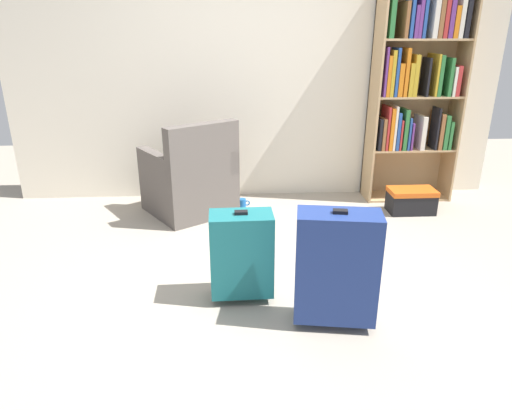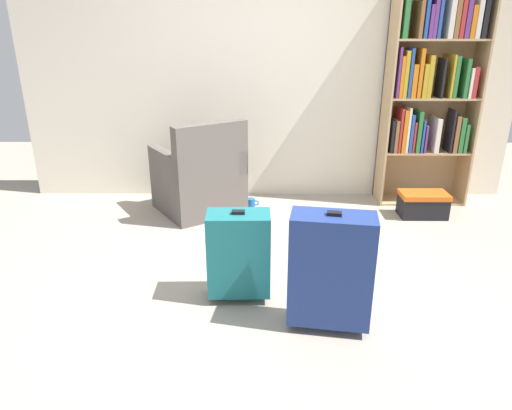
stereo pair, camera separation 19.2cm
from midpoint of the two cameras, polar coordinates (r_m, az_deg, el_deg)
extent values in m
plane|color=#9E9384|center=(3.22, 3.84, -10.26)|extent=(8.60, 8.60, 0.00)
cube|color=beige|center=(4.72, 2.85, 16.58)|extent=(4.91, 0.10, 2.60)
cube|color=tan|center=(4.70, 17.09, 12.50)|extent=(0.02, 0.33, 2.08)
cube|color=tan|center=(5.00, 26.52, 11.72)|extent=(0.02, 0.33, 2.08)
cube|color=tan|center=(4.98, 21.32, 12.44)|extent=(0.86, 0.02, 2.08)
cube|color=tan|center=(5.08, 20.39, 0.63)|extent=(0.82, 0.31, 0.02)
cube|color=tan|center=(4.93, 21.15, 6.30)|extent=(0.82, 0.31, 0.02)
cube|color=tan|center=(4.84, 21.97, 12.25)|extent=(0.82, 0.31, 0.02)
cube|color=tan|center=(4.80, 22.86, 18.37)|extent=(0.82, 0.31, 0.02)
cube|color=black|center=(4.72, 17.47, 8.20)|extent=(0.03, 0.19, 0.31)
cube|color=brown|center=(4.77, 17.77, 8.31)|extent=(0.03, 0.28, 0.31)
cube|color=#B22D2D|center=(4.75, 18.31, 8.89)|extent=(0.02, 0.24, 0.42)
cube|color=orange|center=(4.78, 18.68, 8.83)|extent=(0.04, 0.28, 0.41)
cube|color=silver|center=(4.77, 19.14, 8.89)|extent=(0.02, 0.24, 0.43)
cube|color=#264C99|center=(4.80, 19.44, 8.52)|extent=(0.03, 0.26, 0.36)
cube|color=#B22D2D|center=(4.82, 19.70, 8.14)|extent=(0.02, 0.28, 0.30)
cube|color=#2D7238|center=(4.81, 20.34, 8.61)|extent=(0.04, 0.23, 0.40)
cube|color=#264C99|center=(4.84, 20.67, 8.16)|extent=(0.02, 0.26, 0.31)
cube|color=#66337F|center=(4.86, 20.98, 7.86)|extent=(0.02, 0.26, 0.27)
cube|color=silver|center=(4.89, 22.24, 8.14)|extent=(0.04, 0.26, 0.33)
cube|color=black|center=(4.90, 23.94, 8.41)|extent=(0.02, 0.18, 0.41)
cube|color=brown|center=(4.97, 24.13, 8.19)|extent=(0.04, 0.28, 0.35)
cube|color=#2D7238|center=(4.97, 24.74, 8.03)|extent=(0.04, 0.25, 0.34)
cube|color=#2D7238|center=(4.99, 25.20, 7.65)|extent=(0.03, 0.24, 0.28)
cube|color=#66337F|center=(4.67, 18.08, 15.37)|extent=(0.02, 0.28, 0.45)
cube|color=orange|center=(4.66, 18.51, 14.84)|extent=(0.03, 0.22, 0.37)
cube|color=gold|center=(4.67, 18.99, 15.09)|extent=(0.03, 0.22, 0.42)
cube|color=#264C99|center=(4.67, 19.50, 15.17)|extent=(0.03, 0.21, 0.44)
cube|color=orange|center=(4.71, 19.81, 14.32)|extent=(0.04, 0.25, 0.30)
cube|color=orange|center=(4.69, 20.61, 15.05)|extent=(0.03, 0.19, 0.44)
cube|color=gold|center=(4.72, 21.08, 14.19)|extent=(0.04, 0.19, 0.31)
cube|color=gold|center=(4.77, 21.47, 14.65)|extent=(0.04, 0.27, 0.38)
cube|color=black|center=(4.77, 23.00, 14.28)|extent=(0.02, 0.19, 0.35)
cube|color=gold|center=(4.84, 23.78, 14.45)|extent=(0.02, 0.28, 0.38)
cube|color=#2D7238|center=(4.85, 24.17, 14.34)|extent=(0.04, 0.27, 0.37)
cube|color=#2D7238|center=(4.87, 25.36, 14.03)|extent=(0.03, 0.21, 0.35)
cube|color=silver|center=(4.90, 25.72, 13.53)|extent=(0.03, 0.23, 0.27)
cube|color=#B22D2D|center=(4.93, 26.03, 13.58)|extent=(0.04, 0.27, 0.28)
cube|color=#2D7238|center=(4.65, 19.02, 21.29)|extent=(0.04, 0.25, 0.38)
cube|color=brown|center=(4.70, 20.57, 20.69)|extent=(0.03, 0.27, 0.31)
cube|color=#264C99|center=(4.67, 21.38, 21.10)|extent=(0.03, 0.18, 0.40)
cube|color=#66337F|center=(4.69, 21.77, 20.33)|extent=(0.03, 0.20, 0.28)
cube|color=#66337F|center=(4.73, 22.24, 21.22)|extent=(0.03, 0.24, 0.44)
cube|color=#264C99|center=(4.73, 22.72, 20.89)|extent=(0.03, 0.22, 0.39)
cube|color=silver|center=(4.79, 23.73, 20.38)|extent=(0.04, 0.28, 0.33)
cube|color=brown|center=(4.80, 24.39, 20.38)|extent=(0.04, 0.25, 0.35)
cube|color=#B22D2D|center=(4.79, 25.08, 20.49)|extent=(0.04, 0.20, 0.38)
cube|color=#66337F|center=(4.84, 25.42, 20.07)|extent=(0.04, 0.26, 0.32)
cube|color=orange|center=(4.83, 26.11, 19.69)|extent=(0.04, 0.19, 0.28)
cube|color=silver|center=(4.85, 26.72, 20.16)|extent=(0.04, 0.20, 0.37)
cube|color=black|center=(4.90, 27.17, 20.21)|extent=(0.04, 0.26, 0.39)
cube|color=#59514C|center=(4.48, -5.92, 1.83)|extent=(0.97, 0.97, 0.40)
cube|color=gray|center=(4.41, -6.04, 4.78)|extent=(0.74, 0.76, 0.08)
cube|color=#59514C|center=(4.11, -4.26, 6.65)|extent=(0.65, 0.49, 0.50)
cube|color=#59514C|center=(4.53, -2.69, 6.23)|extent=(0.47, 0.64, 0.22)
cube|color=#59514C|center=(4.27, -9.66, 5.02)|extent=(0.47, 0.64, 0.22)
cylinder|color=#1959A5|center=(4.55, 0.57, 0.20)|extent=(0.08, 0.08, 0.10)
torus|color=#1959A5|center=(4.55, 1.22, 0.26)|extent=(0.06, 0.01, 0.06)
cube|color=black|center=(4.64, 21.07, -0.11)|extent=(0.43, 0.25, 0.21)
cube|color=#D85919|center=(4.60, 21.24, 1.15)|extent=(0.44, 0.26, 0.05)
cube|color=navy|center=(2.70, 11.27, -7.85)|extent=(0.50, 0.29, 0.67)
cube|color=black|center=(2.55, 11.81, -1.07)|extent=(0.09, 0.06, 0.02)
cylinder|color=black|center=(2.88, 7.37, -13.92)|extent=(0.06, 0.06, 0.05)
cylinder|color=black|center=(2.90, 14.12, -14.23)|extent=(0.06, 0.06, 0.05)
cube|color=#19666B|center=(2.95, -0.28, -6.02)|extent=(0.40, 0.23, 0.55)
cube|color=black|center=(2.84, -0.29, -0.91)|extent=(0.08, 0.05, 0.02)
cylinder|color=black|center=(3.11, -2.89, -10.95)|extent=(0.05, 0.05, 0.05)
cylinder|color=black|center=(3.11, 2.35, -10.91)|extent=(0.05, 0.05, 0.05)
camera|label=1|loc=(0.10, -88.24, 0.68)|focal=32.28mm
camera|label=2|loc=(0.10, 91.76, -0.68)|focal=32.28mm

